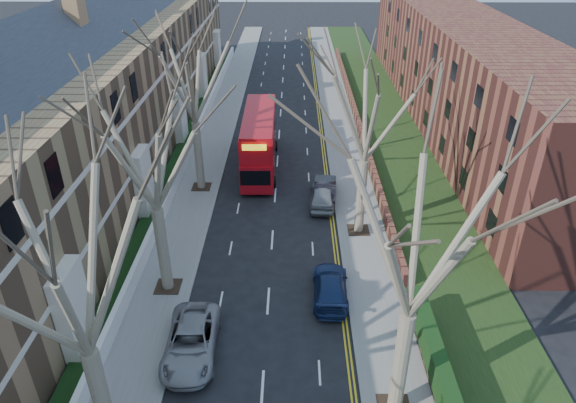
{
  "coord_description": "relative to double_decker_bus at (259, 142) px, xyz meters",
  "views": [
    {
      "loc": [
        1.31,
        -6.73,
        18.66
      ],
      "look_at": [
        1.02,
        21.26,
        2.71
      ],
      "focal_mm": 32.0,
      "sensor_mm": 36.0,
      "label": 1
    }
  ],
  "objects": [
    {
      "name": "car_right_far",
      "position": [
        5.11,
        -5.2,
        -1.48
      ],
      "size": [
        1.97,
        4.69,
        1.51
      ],
      "primitive_type": "imported",
      "rotation": [
        0.0,
        0.0,
        3.06
      ],
      "color": "black",
      "rests_on": "ground"
    },
    {
      "name": "car_right_near",
      "position": [
        4.81,
        -16.38,
        -1.55
      ],
      "size": [
        2.07,
        4.73,
        1.35
      ],
      "primitive_type": "imported",
      "rotation": [
        0.0,
        0.0,
        3.1
      ],
      "color": "navy",
      "rests_on": "ground"
    },
    {
      "name": "double_decker_bus",
      "position": [
        0.0,
        0.0,
        0.0
      ],
      "size": [
        2.86,
        10.85,
        4.53
      ],
      "rotation": [
        0.0,
        0.0,
        3.15
      ],
      "color": "#A40B13",
      "rests_on": "ground"
    },
    {
      "name": "front_wall_left",
      "position": [
        -6.24,
        -0.79,
        -1.61
      ],
      "size": [
        0.3,
        78.0,
        1.0
      ],
      "color": "white",
      "rests_on": "ground"
    },
    {
      "name": "terrace_left",
      "position": [
        -12.24,
        -0.79,
        3.3
      ],
      "size": [
        9.7,
        78.0,
        13.6
      ],
      "color": "#8E6A48",
      "rests_on": "ground"
    },
    {
      "name": "tree_right_mid",
      "position": [
        7.11,
        -23.79,
        7.33
      ],
      "size": [
        10.5,
        10.5,
        14.71
      ],
      "color": "#776A55",
      "rests_on": "ground"
    },
    {
      "name": "car_right_mid",
      "position": [
        4.89,
        -6.1,
        -1.46
      ],
      "size": [
        2.18,
        4.66,
        1.54
      ],
      "primitive_type": "imported",
      "rotation": [
        0.0,
        0.0,
        3.06
      ],
      "color": "gray",
      "rests_on": "ground"
    },
    {
      "name": "tree_right_far",
      "position": [
        7.11,
        -9.79,
        7.01
      ],
      "size": [
        10.15,
        10.15,
        14.22
      ],
      "color": "#776A55",
      "rests_on": "ground"
    },
    {
      "name": "tree_left_dist",
      "position": [
        -4.29,
        -3.79,
        7.33
      ],
      "size": [
        10.5,
        10.5,
        14.71
      ],
      "color": "#776A55",
      "rests_on": "ground"
    },
    {
      "name": "car_left_far",
      "position": [
        -2.09,
        -20.62,
        -1.5
      ],
      "size": [
        2.56,
        5.3,
        1.46
      ],
      "primitive_type": "imported",
      "rotation": [
        0.0,
        0.0,
        0.03
      ],
      "color": "gray",
      "rests_on": "ground"
    },
    {
      "name": "flats_right",
      "position": [
        18.87,
        11.21,
        2.75
      ],
      "size": [
        13.97,
        54.0,
        10.0
      ],
      "color": "brown",
      "rests_on": "ground"
    },
    {
      "name": "grass_verge_right",
      "position": [
        11.91,
        7.21,
        -2.08
      ],
      "size": [
        6.0,
        102.0,
        0.06
      ],
      "color": "#1B3212",
      "rests_on": "ground"
    },
    {
      "name": "pavement_right",
      "position": [
        7.41,
        7.21,
        -2.17
      ],
      "size": [
        3.0,
        102.0,
        0.12
      ],
      "primitive_type": "cube",
      "color": "slate",
      "rests_on": "ground"
    },
    {
      "name": "tree_left_far",
      "position": [
        -4.29,
        -15.79,
        7.01
      ],
      "size": [
        10.15,
        10.15,
        14.22
      ],
      "color": "#776A55",
      "rests_on": "ground"
    },
    {
      "name": "pavement_left",
      "position": [
        -4.59,
        7.21,
        -2.17
      ],
      "size": [
        3.0,
        102.0,
        0.12
      ],
      "primitive_type": "cube",
      "color": "slate",
      "rests_on": "ground"
    },
    {
      "name": "tree_left_mid",
      "position": [
        -4.29,
        -25.79,
        7.33
      ],
      "size": [
        10.5,
        10.5,
        14.71
      ],
      "color": "#776A55",
      "rests_on": "ground"
    }
  ]
}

